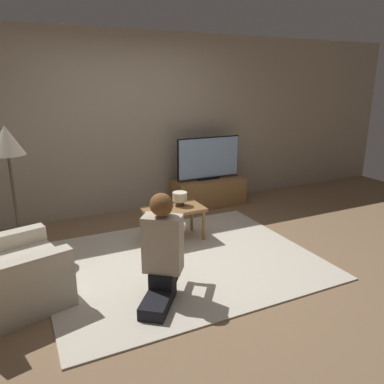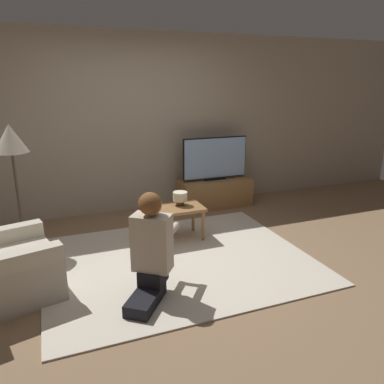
{
  "view_description": "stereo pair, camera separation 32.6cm",
  "coord_description": "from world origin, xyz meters",
  "px_view_note": "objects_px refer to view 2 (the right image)",
  "views": [
    {
      "loc": [
        -1.52,
        -3.42,
        1.91
      ],
      "look_at": [
        0.36,
        0.51,
        0.61
      ],
      "focal_mm": 35.0,
      "sensor_mm": 36.0,
      "label": 1
    },
    {
      "loc": [
        -1.22,
        -3.55,
        1.91
      ],
      "look_at": [
        0.36,
        0.51,
        0.61
      ],
      "focal_mm": 35.0,
      "sensor_mm": 36.0,
      "label": 2
    }
  ],
  "objects_px": {
    "tv": "(215,158)",
    "table_lamp": "(180,197)",
    "armchair": "(0,271)",
    "person_kneeling": "(151,246)",
    "floor_lamp": "(11,146)",
    "coffee_table": "(173,212)"
  },
  "relations": [
    {
      "from": "coffee_table",
      "to": "table_lamp",
      "type": "bearing_deg",
      "value": 26.52
    },
    {
      "from": "table_lamp",
      "to": "person_kneeling",
      "type": "bearing_deg",
      "value": -120.34
    },
    {
      "from": "coffee_table",
      "to": "floor_lamp",
      "type": "xyz_separation_m",
      "value": [
        -1.72,
        0.4,
        0.86
      ]
    },
    {
      "from": "coffee_table",
      "to": "person_kneeling",
      "type": "xyz_separation_m",
      "value": [
        -0.59,
        -1.14,
        0.13
      ]
    },
    {
      "from": "floor_lamp",
      "to": "armchair",
      "type": "xyz_separation_m",
      "value": [
        -0.15,
        -1.08,
        -0.95
      ]
    },
    {
      "from": "floor_lamp",
      "to": "table_lamp",
      "type": "xyz_separation_m",
      "value": [
        1.83,
        -0.34,
        -0.7
      ]
    },
    {
      "from": "floor_lamp",
      "to": "table_lamp",
      "type": "height_order",
      "value": "floor_lamp"
    },
    {
      "from": "tv",
      "to": "table_lamp",
      "type": "height_order",
      "value": "tv"
    },
    {
      "from": "tv",
      "to": "person_kneeling",
      "type": "bearing_deg",
      "value": -126.74
    },
    {
      "from": "coffee_table",
      "to": "armchair",
      "type": "distance_m",
      "value": 1.99
    },
    {
      "from": "person_kneeling",
      "to": "coffee_table",
      "type": "bearing_deg",
      "value": -80.56
    },
    {
      "from": "floor_lamp",
      "to": "person_kneeling",
      "type": "relative_size",
      "value": 1.49
    },
    {
      "from": "tv",
      "to": "person_kneeling",
      "type": "xyz_separation_m",
      "value": [
        -1.62,
        -2.17,
        -0.27
      ]
    },
    {
      "from": "coffee_table",
      "to": "armchair",
      "type": "xyz_separation_m",
      "value": [
        -1.87,
        -0.68,
        -0.09
      ]
    },
    {
      "from": "tv",
      "to": "table_lamp",
      "type": "bearing_deg",
      "value": -133.33
    },
    {
      "from": "coffee_table",
      "to": "floor_lamp",
      "type": "bearing_deg",
      "value": 167.03
    },
    {
      "from": "armchair",
      "to": "person_kneeling",
      "type": "xyz_separation_m",
      "value": [
        1.28,
        -0.46,
        0.22
      ]
    },
    {
      "from": "floor_lamp",
      "to": "armchair",
      "type": "distance_m",
      "value": 1.44
    },
    {
      "from": "person_kneeling",
      "to": "table_lamp",
      "type": "xyz_separation_m",
      "value": [
        0.7,
        1.19,
        0.03
      ]
    },
    {
      "from": "armchair",
      "to": "floor_lamp",
      "type": "bearing_deg",
      "value": -22.05
    },
    {
      "from": "floor_lamp",
      "to": "tv",
      "type": "bearing_deg",
      "value": 12.96
    },
    {
      "from": "tv",
      "to": "floor_lamp",
      "type": "relative_size",
      "value": 0.71
    }
  ]
}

